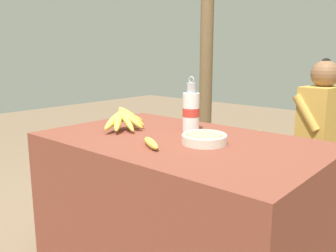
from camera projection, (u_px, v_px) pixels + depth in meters
market_counter at (179, 212)px, 1.81m from camera, size 1.37×0.85×0.77m
banana_bunch_ripe at (125, 119)px, 1.91m from camera, size 0.19×0.33×0.14m
serving_bowl at (204, 138)px, 1.63m from camera, size 0.21×0.21×0.05m
water_bottle at (191, 111)px, 1.89m from camera, size 0.09×0.09×0.29m
loose_banana_front at (151, 143)px, 1.58m from camera, size 0.18×0.13×0.04m
wooden_bench at (312, 166)px, 2.55m from camera, size 1.54×0.32×0.46m
seated_vendor at (313, 128)px, 2.47m from camera, size 0.42×0.41×1.14m
banana_bunch_green at (263, 139)px, 2.76m from camera, size 0.18×0.27×0.14m
support_post_near at (207, 46)px, 3.29m from camera, size 0.12×0.12×2.48m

